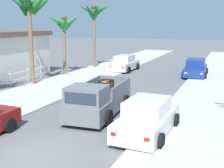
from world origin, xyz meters
TOP-DOWN VIEW (x-y plane):
  - ground_plane at (0.00, 0.00)m, footprint 160.00×160.00m
  - sidewalk_left at (-5.45, 12.00)m, footprint 4.81×60.00m
  - sidewalk_right at (5.45, 12.00)m, footprint 4.81×60.00m
  - curb_left at (-4.45, 12.00)m, footprint 0.16×60.00m
  - curb_right at (4.45, 12.00)m, footprint 0.16×60.00m
  - pickup_truck at (0.24, 5.02)m, footprint 2.50×5.34m
  - car_left_near at (3.25, 3.45)m, footprint 2.13×4.30m
  - car_left_mid at (-3.51, 19.06)m, footprint 2.07×4.28m
  - car_right_mid at (3.37, 18.46)m, footprint 2.16×4.32m
  - palm_tree_right_fore at (-7.06, 19.65)m, footprint 3.48×3.18m
  - palm_tree_left_mid at (-7.76, 14.95)m, footprint 3.41×3.68m
  - palm_tree_left_back at (-7.52, 9.89)m, footprint 4.05×3.57m

SIDE VIEW (x-z plane):
  - ground_plane at x=0.00m, z-range 0.00..0.00m
  - curb_left at x=-4.45m, z-range 0.00..0.10m
  - curb_right at x=4.45m, z-range 0.00..0.10m
  - sidewalk_left at x=-5.45m, z-range 0.00..0.12m
  - sidewalk_right at x=5.45m, z-range 0.00..0.12m
  - car_left_near at x=3.25m, z-range -0.06..1.48m
  - car_left_mid at x=-3.51m, z-range -0.06..1.48m
  - car_right_mid at x=3.37m, z-range -0.06..1.48m
  - pickup_truck at x=0.24m, z-range -0.09..1.71m
  - palm_tree_left_mid at x=-7.76m, z-range 1.82..7.29m
  - palm_tree_right_fore at x=-7.06m, z-range 2.28..8.92m
  - palm_tree_left_back at x=-7.52m, z-range 2.36..9.31m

